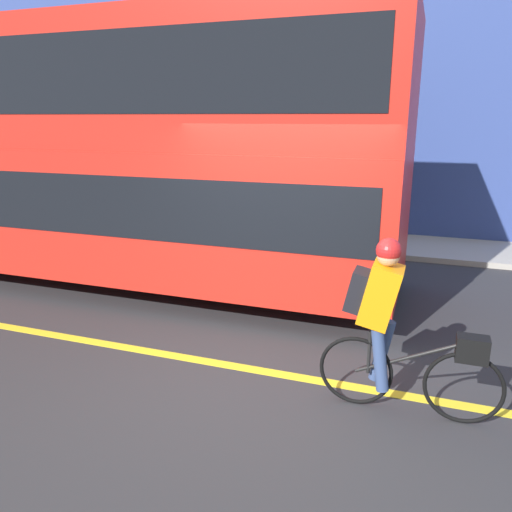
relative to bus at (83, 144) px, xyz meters
The scene contains 7 objects.
ground_plane 4.82m from the bus, 31.97° to the right, with size 80.00×80.00×0.00m, color #2D2D30.
road_center_line 4.79m from the bus, 31.28° to the right, with size 50.00×0.14×0.01m, color yellow.
sidewalk_curb 5.48m from the bus, 43.65° to the left, with size 60.00×1.79×0.10m.
building_facade 6.39m from the bus, 51.10° to the left, with size 60.00×0.30×9.54m.
bus is the anchor object (origin of this frame).
cyclist_on_bike 5.78m from the bus, 26.44° to the right, with size 1.59×0.32×1.60m.
street_sign_post 3.65m from the bus, 72.41° to the left, with size 0.36×0.09×2.22m.
Camera 1 is at (1.60, -4.40, 2.58)m, focal length 35.00 mm.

